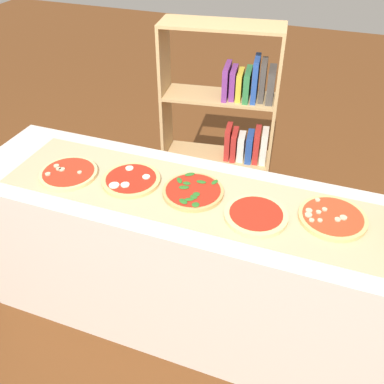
# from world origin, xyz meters

# --- Properties ---
(ground_plane) EXTENTS (12.00, 12.00, 0.00)m
(ground_plane) POSITION_xyz_m (0.00, 0.00, 0.00)
(ground_plane) COLOR brown
(counter) EXTENTS (2.22, 0.61, 0.89)m
(counter) POSITION_xyz_m (0.00, 0.00, 0.44)
(counter) COLOR beige
(counter) RESTS_ON ground_plane
(parchment_paper) EXTENTS (1.79, 0.44, 0.00)m
(parchment_paper) POSITION_xyz_m (0.00, 0.00, 0.89)
(parchment_paper) COLOR tan
(parchment_paper) RESTS_ON counter
(pizza_mushroom_0) EXTENTS (0.28, 0.28, 0.03)m
(pizza_mushroom_0) POSITION_xyz_m (-0.61, -0.06, 0.90)
(pizza_mushroom_0) COLOR #E5C17F
(pizza_mushroom_0) RESTS_ON parchment_paper
(pizza_mozzarella_1) EXTENTS (0.28, 0.28, 0.03)m
(pizza_mozzarella_1) POSITION_xyz_m (-0.31, -0.00, 0.90)
(pizza_mozzarella_1) COLOR #DBB26B
(pizza_mozzarella_1) RESTS_ON parchment_paper
(pizza_spinach_2) EXTENTS (0.28, 0.28, 0.03)m
(pizza_spinach_2) POSITION_xyz_m (-0.00, 0.01, 0.90)
(pizza_spinach_2) COLOR tan
(pizza_spinach_2) RESTS_ON parchment_paper
(pizza_plain_3) EXTENTS (0.27, 0.27, 0.02)m
(pizza_plain_3) POSITION_xyz_m (0.31, -0.05, 0.90)
(pizza_plain_3) COLOR #E5C17F
(pizza_plain_3) RESTS_ON parchment_paper
(pizza_mushroom_4) EXTENTS (0.29, 0.29, 0.03)m
(pizza_mushroom_4) POSITION_xyz_m (0.61, 0.05, 0.90)
(pizza_mushroom_4) COLOR #DBB26B
(pizza_mushroom_4) RESTS_ON parchment_paper
(bookshelf) EXTENTS (0.77, 0.36, 1.36)m
(bookshelf) POSITION_xyz_m (-0.10, 1.03, 0.68)
(bookshelf) COLOR tan
(bookshelf) RESTS_ON ground_plane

